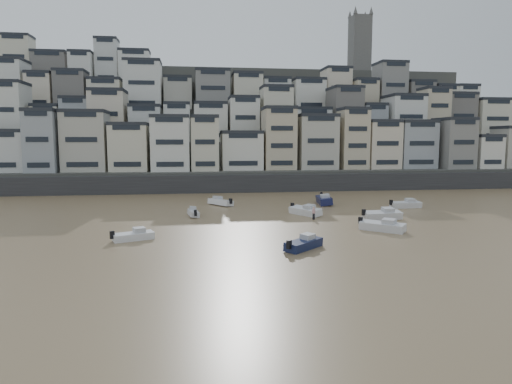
{
  "coord_description": "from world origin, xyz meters",
  "views": [
    {
      "loc": [
        1.06,
        -26.15,
        10.52
      ],
      "look_at": [
        8.75,
        30.0,
        4.0
      ],
      "focal_mm": 32.0,
      "sensor_mm": 36.0,
      "label": 1
    }
  ],
  "objects": [
    {
      "name": "boat_f",
      "position": [
        0.92,
        36.67,
        0.57
      ],
      "size": [
        1.93,
        4.36,
        1.15
      ],
      "primitive_type": null,
      "rotation": [
        0.0,
        0.0,
        1.71
      ],
      "color": "silver",
      "rests_on": "ground"
    },
    {
      "name": "boat_i",
      "position": [
        22.21,
        45.88,
        0.91
      ],
      "size": [
        3.07,
        6.9,
        1.82
      ],
      "primitive_type": null,
      "rotation": [
        0.0,
        0.0,
        -1.71
      ],
      "color": "#151942",
      "rests_on": "ground"
    },
    {
      "name": "boat_j",
      "position": [
        -5.33,
        22.17,
        0.63
      ],
      "size": [
        4.84,
        3.2,
        1.26
      ],
      "primitive_type": null,
      "rotation": [
        0.0,
        0.0,
        0.4
      ],
      "color": "white",
      "rests_on": "ground"
    },
    {
      "name": "boat_a",
      "position": [
        11.48,
        15.97,
        0.7
      ],
      "size": [
        4.91,
        4.7,
        1.4
      ],
      "primitive_type": null,
      "rotation": [
        0.0,
        0.0,
        0.74
      ],
      "color": "#141D40",
      "rests_on": "ground"
    },
    {
      "name": "harbor_wall",
      "position": [
        10.0,
        65.0,
        1.75
      ],
      "size": [
        140.0,
        3.0,
        3.5
      ],
      "primitive_type": "cube",
      "color": "#38383A",
      "rests_on": "ground"
    },
    {
      "name": "boat_b",
      "position": [
        22.58,
        23.25,
        0.77
      ],
      "size": [
        5.39,
        5.15,
        1.53
      ],
      "primitive_type": null,
      "rotation": [
        0.0,
        0.0,
        -0.74
      ],
      "color": "silver",
      "rests_on": "ground"
    },
    {
      "name": "boat_g",
      "position": [
        33.57,
        39.99,
        0.72
      ],
      "size": [
        5.35,
        2.07,
        1.43
      ],
      "primitive_type": null,
      "rotation": [
        0.0,
        0.0,
        0.07
      ],
      "color": "silver",
      "rests_on": "ground"
    },
    {
      "name": "hillside",
      "position": [
        14.73,
        104.84,
        13.01
      ],
      "size": [
        141.04,
        66.0,
        50.0
      ],
      "color": "#4C4C47",
      "rests_on": "ground"
    },
    {
      "name": "boat_d",
      "position": [
        25.77,
        30.68,
        0.77
      ],
      "size": [
        5.8,
        2.31,
        1.54
      ],
      "primitive_type": null,
      "rotation": [
        0.0,
        0.0,
        0.08
      ],
      "color": "silver",
      "rests_on": "ground"
    },
    {
      "name": "person_pink",
      "position": [
        16.71,
        31.8,
        0.87
      ],
      "size": [
        0.44,
        0.44,
        1.74
      ],
      "primitive_type": null,
      "color": "#CE9294",
      "rests_on": "ground"
    },
    {
      "name": "ground",
      "position": [
        0.0,
        0.0,
        0.0
      ],
      "size": [
        400.0,
        400.0,
        0.0
      ],
      "primitive_type": "plane",
      "color": "#93734F",
      "rests_on": "ground"
    },
    {
      "name": "boat_h",
      "position": [
        5.26,
        46.64,
        0.71
      ],
      "size": [
        4.49,
        5.22,
        1.43
      ],
      "primitive_type": null,
      "rotation": [
        0.0,
        0.0,
        2.21
      ],
      "color": "white",
      "rests_on": "ground"
    },
    {
      "name": "boat_e",
      "position": [
        16.45,
        35.41,
        0.77
      ],
      "size": [
        4.4,
        5.84,
        1.54
      ],
      "primitive_type": null,
      "rotation": [
        0.0,
        0.0,
        -1.05
      ],
      "color": "silver",
      "rests_on": "ground"
    }
  ]
}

